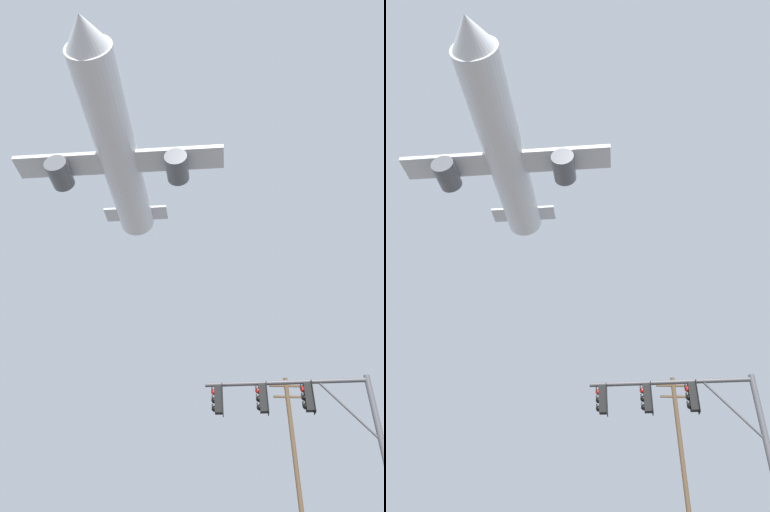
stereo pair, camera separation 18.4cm
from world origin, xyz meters
TOP-DOWN VIEW (x-y plane):
  - signal_pole_near at (4.15, 8.55)m, footprint 5.53×1.17m
  - utility_pole at (7.43, 21.55)m, footprint 2.20×0.28m
  - airplane at (-6.29, 26.74)m, footprint 22.75×29.44m

SIDE VIEW (x-z plane):
  - signal_pole_near at x=4.15m, z-range 1.62..7.55m
  - utility_pole at x=7.43m, z-range 0.31..10.52m
  - airplane at x=-6.29m, z-range 31.96..39.97m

